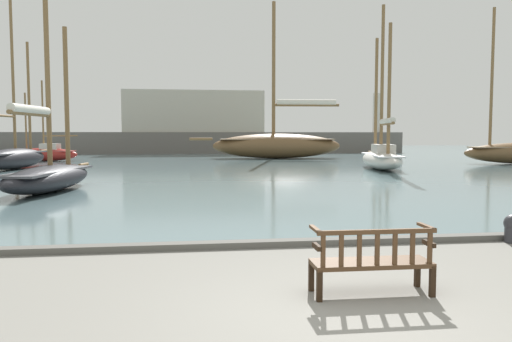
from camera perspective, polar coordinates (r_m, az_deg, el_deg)
The scene contains 10 objects.
ground_plane at distance 6.13m, azimuth 9.95°, elevation -16.38°, with size 160.00×160.00×0.00m, color gray.
harbor_water at distance 49.54m, azimuth -5.65°, elevation 1.75°, with size 100.00×80.00×0.08m, color slate.
quay_edge_kerb at distance 9.70m, azimuth 2.98°, elevation -8.22°, with size 40.00×0.30×0.12m, color #5B5954.
park_bench at distance 6.94m, azimuth 13.11°, elevation -9.89°, with size 1.61×0.54×0.92m.
sailboat_distant_harbor at distance 42.13m, azimuth -22.90°, elevation 1.91°, with size 5.38×2.65×6.22m.
sailboat_far_starboard at distance 43.21m, azimuth 2.42°, elevation 3.11°, with size 13.12×3.83×13.31m.
sailboat_outer_port at distance 33.11m, azimuth -25.89°, elevation 1.53°, with size 2.74×8.38×9.99m.
sailboat_mid_port at distance 30.64m, azimuth 14.16°, elevation 1.80°, with size 3.36×8.35×9.68m.
sailboat_far_port at distance 19.59m, azimuth -22.61°, elevation -0.18°, with size 2.65×7.28×8.77m.
far_breakwater at distance 54.48m, azimuth -6.04°, elevation 4.46°, with size 44.03×2.40×6.86m.
Camera 1 is at (-1.76, -5.46, 2.15)m, focal length 35.00 mm.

